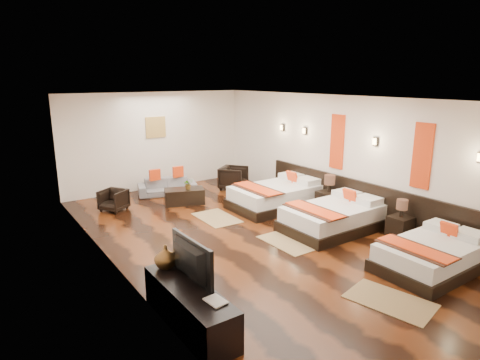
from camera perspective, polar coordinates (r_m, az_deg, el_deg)
floor at (r=8.50m, az=1.67°, el=-7.94°), size 5.50×9.50×0.01m
ceiling at (r=7.88m, az=1.81°, el=11.28°), size 5.50×9.50×0.01m
back_wall at (r=12.17m, az=-11.65°, el=5.38°), size 5.50×0.01×2.80m
left_wall at (r=6.87m, az=-17.13°, el=-1.64°), size 0.01×9.50×2.80m
right_wall at (r=9.92m, az=14.69°, el=3.27°), size 0.01×9.50×2.80m
headboard_panel at (r=9.62m, az=17.76°, el=-3.11°), size 0.08×6.60×0.90m
bed_near at (r=7.80m, az=25.35°, el=-9.43°), size 1.96×1.23×0.75m
bed_mid at (r=9.02m, az=12.95°, el=-5.06°), size 2.17×1.36×0.83m
bed_far at (r=10.33m, az=5.15°, el=-2.20°), size 2.26×1.42×0.86m
nightstand_a at (r=8.94m, az=21.48°, el=-5.84°), size 0.41×0.41×0.82m
nightstand_b at (r=10.08m, az=12.29°, el=-2.69°), size 0.48×0.48×0.94m
jute_mat_near at (r=6.62m, az=20.23°, el=-15.58°), size 1.00×1.34×0.01m
jute_mat_mid at (r=8.28m, az=6.84°, el=-8.60°), size 0.76×1.20×0.01m
jute_mat_far at (r=9.59m, az=-3.27°, el=-5.30°), size 0.78×1.22×0.01m
tv_console at (r=5.64m, az=-7.10°, el=-17.12°), size 0.50×1.80×0.55m
tv at (r=5.53m, az=-7.67°, el=-11.17°), size 0.16×1.01×0.58m
book at (r=5.10m, az=-4.41°, el=-16.91°), size 0.23×0.29×0.03m
figurine at (r=5.99m, az=-10.36°, el=-10.47°), size 0.39×0.39×0.34m
sofa at (r=11.58m, az=-10.14°, el=-0.90°), size 1.69×1.06×0.46m
armchair_left at (r=10.51m, az=-17.28°, el=-2.69°), size 0.80×0.79×0.53m
armchair_right at (r=11.94m, az=-0.91°, el=0.29°), size 1.02×1.02×0.67m
coffee_table at (r=10.68m, az=-7.78°, el=-2.27°), size 1.11×0.82×0.40m
table_plant at (r=10.55m, az=-7.26°, el=-0.55°), size 0.25×0.22×0.27m
orange_panel_a at (r=8.75m, az=24.12°, el=3.08°), size 0.04×0.40×1.30m
orange_panel_b at (r=10.05m, az=13.43°, el=5.22°), size 0.04×0.40×1.30m
sconce_mid at (r=9.32m, az=18.39°, el=5.14°), size 0.07×0.12×0.18m
sconce_far at (r=10.77m, az=9.04°, el=6.81°), size 0.07×0.12×0.18m
sconce_lounge at (r=11.44m, az=5.92°, el=7.33°), size 0.07×0.12×0.18m
gold_artwork at (r=12.10m, az=-11.71°, el=7.24°), size 0.60×0.04×0.60m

